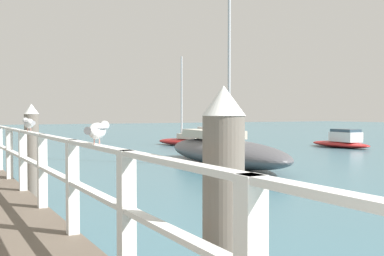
{
  "coord_description": "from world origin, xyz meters",
  "views": [
    {
      "loc": [
        -0.19,
        0.65,
        1.86
      ],
      "look_at": [
        3.38,
        7.12,
        1.62
      ],
      "focal_mm": 43.65,
      "sensor_mm": 36.0,
      "label": 1
    }
  ],
  "objects_px": {
    "dock_piling_near": "(223,237)",
    "boat_4": "(342,141)",
    "dock_piling_far": "(32,155)",
    "seagull_background": "(29,123)",
    "boat_5": "(223,150)",
    "boat_3": "(185,140)",
    "seagull_foreground": "(98,130)"
  },
  "relations": [
    {
      "from": "dock_piling_far",
      "to": "boat_4",
      "type": "distance_m",
      "value": 19.53
    },
    {
      "from": "boat_3",
      "to": "boat_4",
      "type": "distance_m",
      "value": 8.62
    },
    {
      "from": "dock_piling_near",
      "to": "boat_5",
      "type": "relative_size",
      "value": 0.19
    },
    {
      "from": "seagull_foreground",
      "to": "seagull_background",
      "type": "relative_size",
      "value": 0.82
    },
    {
      "from": "seagull_foreground",
      "to": "boat_4",
      "type": "xyz_separation_m",
      "value": [
        17.95,
        13.96,
        -1.37
      ]
    },
    {
      "from": "dock_piling_far",
      "to": "seagull_foreground",
      "type": "xyz_separation_m",
      "value": [
        -0.37,
        -5.47,
        0.67
      ]
    },
    {
      "from": "dock_piling_near",
      "to": "seagull_background",
      "type": "distance_m",
      "value": 5.11
    },
    {
      "from": "dock_piling_near",
      "to": "seagull_background",
      "type": "relative_size",
      "value": 4.27
    },
    {
      "from": "dock_piling_far",
      "to": "seagull_background",
      "type": "bearing_deg",
      "value": -101.03
    },
    {
      "from": "dock_piling_far",
      "to": "seagull_background",
      "type": "relative_size",
      "value": 4.27
    },
    {
      "from": "boat_3",
      "to": "seagull_foreground",
      "type": "bearing_deg",
      "value": -137.23
    },
    {
      "from": "seagull_background",
      "to": "boat_3",
      "type": "bearing_deg",
      "value": 46.4
    },
    {
      "from": "seagull_foreground",
      "to": "boat_5",
      "type": "bearing_deg",
      "value": 92.5
    },
    {
      "from": "boat_4",
      "to": "boat_5",
      "type": "xyz_separation_m",
      "value": [
        -10.25,
        -4.11,
        0.2
      ]
    },
    {
      "from": "seagull_foreground",
      "to": "boat_3",
      "type": "xyz_separation_m",
      "value": [
        11.18,
        19.3,
        -1.41
      ]
    },
    {
      "from": "seagull_foreground",
      "to": "boat_5",
      "type": "xyz_separation_m",
      "value": [
        7.7,
        9.86,
        -1.17
      ]
    },
    {
      "from": "dock_piling_near",
      "to": "boat_4",
      "type": "relative_size",
      "value": 0.49
    },
    {
      "from": "dock_piling_near",
      "to": "boat_3",
      "type": "relative_size",
      "value": 0.4
    },
    {
      "from": "seagull_background",
      "to": "dock_piling_near",
      "type": "bearing_deg",
      "value": -93.98
    },
    {
      "from": "boat_5",
      "to": "boat_4",
      "type": "bearing_deg",
      "value": -151.44
    },
    {
      "from": "dock_piling_near",
      "to": "boat_5",
      "type": "distance_m",
      "value": 13.55
    },
    {
      "from": "dock_piling_near",
      "to": "boat_4",
      "type": "xyz_separation_m",
      "value": [
        17.57,
        15.5,
        -0.7
      ]
    },
    {
      "from": "dock_piling_far",
      "to": "boat_3",
      "type": "height_order",
      "value": "boat_3"
    },
    {
      "from": "seagull_background",
      "to": "boat_5",
      "type": "xyz_separation_m",
      "value": [
        7.71,
        6.34,
        -1.17
      ]
    },
    {
      "from": "dock_piling_far",
      "to": "boat_4",
      "type": "relative_size",
      "value": 0.49
    },
    {
      "from": "boat_4",
      "to": "boat_5",
      "type": "bearing_deg",
      "value": 24.97
    },
    {
      "from": "dock_piling_far",
      "to": "boat_5",
      "type": "relative_size",
      "value": 0.19
    },
    {
      "from": "seagull_foreground",
      "to": "boat_3",
      "type": "height_order",
      "value": "boat_3"
    },
    {
      "from": "boat_4",
      "to": "boat_3",
      "type": "bearing_deg",
      "value": -35.14
    },
    {
      "from": "dock_piling_far",
      "to": "seagull_foreground",
      "type": "distance_m",
      "value": 5.52
    },
    {
      "from": "boat_4",
      "to": "boat_5",
      "type": "height_order",
      "value": "boat_5"
    },
    {
      "from": "dock_piling_far",
      "to": "seagull_foreground",
      "type": "relative_size",
      "value": 5.2
    }
  ]
}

